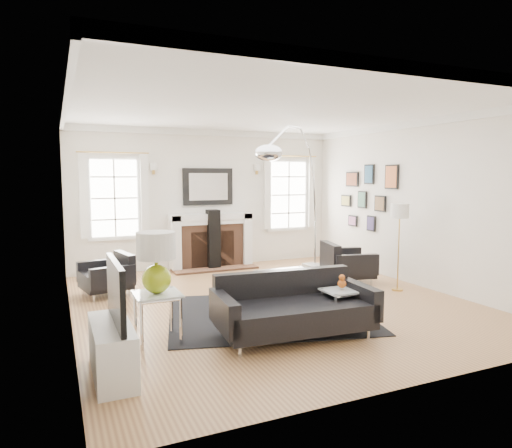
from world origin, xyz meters
name	(u,v)px	position (x,y,z in m)	size (l,w,h in m)	color
floor	(270,302)	(0.00, 0.00, 0.00)	(6.00, 6.00, 0.00)	#95623E
back_wall	(208,199)	(0.00, 3.00, 1.40)	(5.50, 0.04, 2.80)	silver
front_wall	(421,230)	(0.00, -3.00, 1.40)	(5.50, 0.04, 2.80)	silver
left_wall	(67,214)	(-2.75, 0.00, 1.40)	(0.04, 6.00, 2.80)	silver
right_wall	(416,203)	(2.75, 0.00, 1.40)	(0.04, 6.00, 2.80)	silver
ceiling	(271,110)	(0.00, 0.00, 2.80)	(5.50, 6.00, 0.02)	white
crown_molding	(271,115)	(0.00, 0.00, 2.74)	(5.50, 6.00, 0.12)	white
fireplace	(211,241)	(0.00, 2.79, 0.54)	(1.70, 0.69, 1.11)	white
mantel_mirror	(208,187)	(0.00, 2.95, 1.65)	(1.05, 0.07, 0.75)	black
window_left	(114,198)	(-1.85, 2.95, 1.46)	(1.24, 0.15, 1.62)	white
window_right	(288,195)	(1.85, 2.95, 1.46)	(1.24, 0.15, 1.62)	white
gallery_wall	(367,193)	(2.72, 1.30, 1.53)	(0.04, 1.73, 1.29)	black
tv_unit	(113,342)	(-2.44, -1.70, 0.33)	(0.35, 1.00, 1.09)	white
area_rug	(268,314)	(-0.30, -0.56, 0.01)	(2.62, 2.18, 0.01)	black
sofa	(293,309)	(-0.39, -1.42, 0.33)	(1.89, 0.97, 0.60)	black
armchair_left	(109,276)	(-2.15, 1.40, 0.30)	(0.85, 0.92, 0.53)	black
armchair_right	(345,264)	(1.74, 0.59, 0.33)	(0.95, 1.02, 0.58)	black
coffee_table	(290,275)	(0.38, 0.09, 0.35)	(0.85, 0.85, 0.38)	silver
side_table_left	(157,302)	(-1.87, -0.97, 0.45)	(0.51, 0.51, 0.56)	silver
nesting_table	(342,299)	(0.26, -1.46, 0.38)	(0.45, 0.38, 0.49)	silver
gourd_lamp	(156,258)	(-1.87, -0.97, 0.95)	(0.43, 0.43, 0.69)	#9BB416
orange_vase	(342,282)	(0.26, -1.46, 0.59)	(0.11, 0.11, 0.17)	#B75417
arc_floor_lamp	(295,199)	(0.67, 0.49, 1.49)	(1.95, 1.80, 2.76)	silver
stick_floor_lamp	(400,215)	(2.20, -0.23, 1.23)	(0.29, 0.29, 1.42)	gold
speaker_tower	(213,239)	(0.00, 2.65, 0.60)	(0.24, 0.24, 1.20)	black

